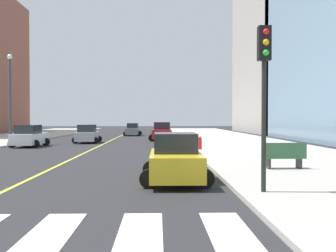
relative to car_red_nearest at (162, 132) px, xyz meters
name	(u,v)px	position (x,y,z in m)	size (l,w,h in m)	color
sidewalk_kerb_east	(278,155)	(6.90, -16.41, -0.82)	(10.00, 120.00, 0.15)	#B2ADA3
lane_divider_paint	(114,139)	(-5.30, 3.59, -0.89)	(0.16, 80.00, 0.01)	yellow
parking_garage_concrete	(303,43)	(22.83, 21.92, 13.46)	(18.00, 24.00, 28.71)	#B2ADA3
car_red_nearest	(162,132)	(0.00, 0.00, 0.00)	(2.75, 4.32, 1.91)	red
car_silver_second	(87,134)	(-7.01, -3.57, -0.09)	(2.42, 3.85, 1.71)	#B7B7BC
car_yellow_third	(175,159)	(0.19, -25.81, -0.07)	(2.48, 3.96, 1.77)	gold
car_green_fourth	(161,128)	(-0.02, 17.13, -0.09)	(2.45, 3.87, 1.71)	#236B42
car_white_fifth	(29,137)	(-10.80, -8.35, -0.06)	(2.59, 4.04, 1.77)	silver
car_gray_sixth	(133,130)	(-3.75, 11.44, -0.12)	(2.37, 3.75, 1.66)	slate
traffic_light_near_corner	(264,76)	(2.65, -28.52, 2.65)	(0.36, 0.41, 4.83)	black
park_bench	(284,156)	(4.95, -23.40, -0.20)	(1.82, 0.63, 1.12)	#33603D
fire_hydrant	(200,143)	(2.48, -13.05, -0.31)	(0.26, 0.26, 0.89)	red
street_lamp	(10,91)	(-13.36, -5.56, 3.81)	(0.44, 0.44, 7.74)	#38383D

